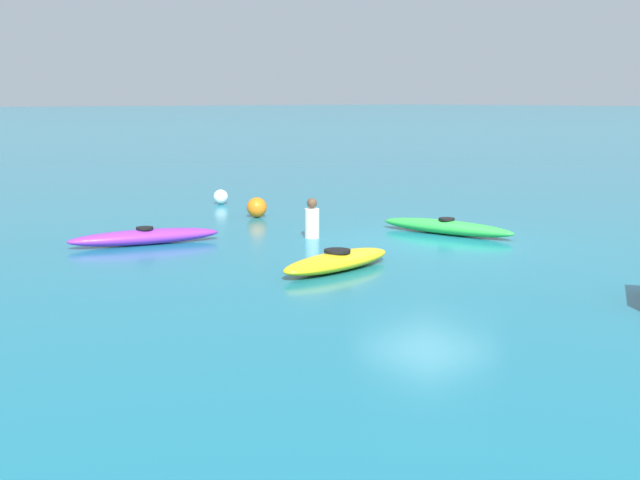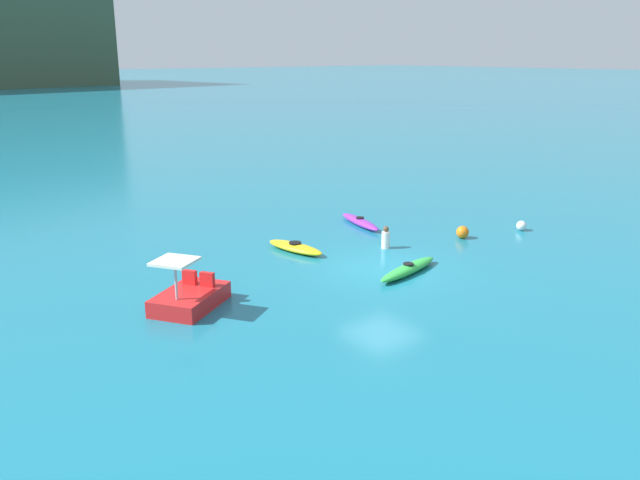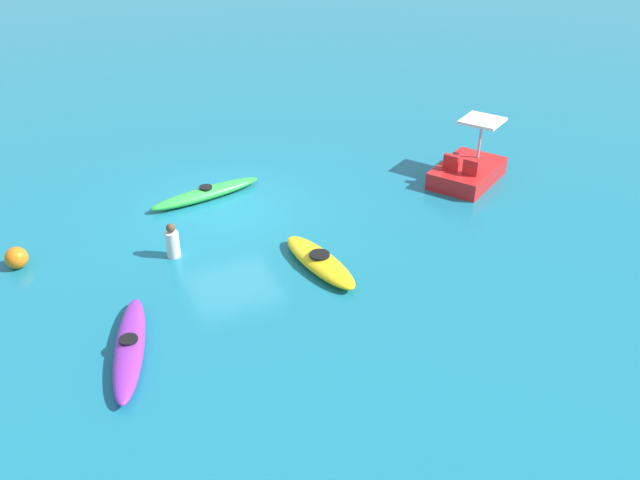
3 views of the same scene
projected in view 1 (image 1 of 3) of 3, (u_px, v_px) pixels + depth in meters
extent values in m
plane|color=#19728C|center=(429.00, 240.00, 18.11)|extent=(600.00, 600.00, 0.00)
ellipsoid|color=yellow|center=(337.00, 261.00, 14.97)|extent=(1.15, 2.77, 0.32)
cylinder|color=black|center=(337.00, 251.00, 14.93)|extent=(0.54, 0.54, 0.05)
ellipsoid|color=purple|center=(145.00, 237.00, 17.58)|extent=(1.33, 3.23, 0.32)
cylinder|color=black|center=(145.00, 228.00, 17.55)|extent=(0.44, 0.44, 0.05)
ellipsoid|color=green|center=(446.00, 227.00, 18.91)|extent=(3.34, 1.25, 0.32)
cylinder|color=black|center=(447.00, 219.00, 18.88)|extent=(0.43, 0.43, 0.05)
sphere|color=orange|center=(257.00, 207.00, 21.59)|extent=(0.52, 0.52, 0.52)
sphere|color=white|center=(221.00, 197.00, 24.31)|extent=(0.42, 0.42, 0.42)
cylinder|color=silver|center=(312.00, 223.00, 18.37)|extent=(0.36, 0.36, 0.65)
sphere|color=brown|center=(312.00, 203.00, 18.30)|extent=(0.22, 0.22, 0.22)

